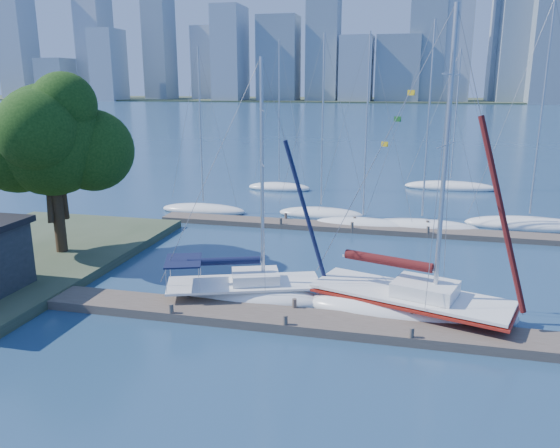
# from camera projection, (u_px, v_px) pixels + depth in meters

# --- Properties ---
(ground) EXTENTS (700.00, 700.00, 0.00)m
(ground) POSITION_uv_depth(u_px,v_px,m) (290.00, 324.00, 23.14)
(ground) COLOR navy
(ground) RESTS_ON ground
(near_dock) EXTENTS (26.00, 2.00, 0.40)m
(near_dock) POSITION_uv_depth(u_px,v_px,m) (290.00, 320.00, 23.09)
(near_dock) COLOR #4F4439
(near_dock) RESTS_ON ground
(far_dock) EXTENTS (30.00, 1.80, 0.36)m
(far_dock) POSITION_uv_depth(u_px,v_px,m) (368.00, 229.00, 37.72)
(far_dock) COLOR #4F4439
(far_dock) RESTS_ON ground
(far_shore) EXTENTS (800.00, 100.00, 1.50)m
(far_shore) POSITION_uv_depth(u_px,v_px,m) (405.00, 101.00, 324.57)
(far_shore) COLOR #38472D
(far_shore) RESTS_ON ground
(tree) EXTENTS (8.19, 7.46, 10.55)m
(tree) POSITION_uv_depth(u_px,v_px,m) (51.00, 138.00, 29.94)
(tree) COLOR #332316
(tree) RESTS_ON ground
(sailboat_navy) EXTENTS (8.06, 4.95, 11.56)m
(sailboat_navy) POSITION_uv_depth(u_px,v_px,m) (244.00, 282.00, 25.49)
(sailboat_navy) COLOR white
(sailboat_navy) RESTS_ON ground
(sailboat_maroon) EXTENTS (9.60, 5.60, 13.49)m
(sailboat_maroon) POSITION_uv_depth(u_px,v_px,m) (411.00, 294.00, 23.78)
(sailboat_maroon) COLOR white
(sailboat_maroon) RESTS_ON ground
(bg_boat_0) EXTENTS (7.17, 4.47, 12.90)m
(bg_boat_0) POSITION_uv_depth(u_px,v_px,m) (204.00, 209.00, 43.23)
(bg_boat_0) COLOR white
(bg_boat_0) RESTS_ON ground
(bg_boat_1) EXTENTS (6.64, 2.40, 13.77)m
(bg_boat_1) POSITION_uv_depth(u_px,v_px,m) (321.00, 213.00, 41.86)
(bg_boat_1) COLOR white
(bg_boat_1) RESTS_ON ground
(bg_boat_2) EXTENTS (7.36, 4.07, 13.56)m
(bg_boat_2) POSITION_uv_depth(u_px,v_px,m) (363.00, 224.00, 38.65)
(bg_boat_2) COLOR white
(bg_boat_2) RESTS_ON ground
(bg_boat_3) EXTENTS (7.91, 2.83, 14.25)m
(bg_boat_3) POSITION_uv_depth(u_px,v_px,m) (421.00, 226.00, 38.08)
(bg_boat_3) COLOR white
(bg_boat_3) RESTS_ON ground
(bg_boat_4) EXTENTS (8.96, 4.18, 15.66)m
(bg_boat_4) POSITION_uv_depth(u_px,v_px,m) (529.00, 224.00, 38.46)
(bg_boat_4) COLOR white
(bg_boat_4) RESTS_ON ground
(bg_boat_6) EXTENTS (6.41, 4.36, 14.15)m
(bg_boat_6) POSITION_uv_depth(u_px,v_px,m) (279.00, 187.00, 52.43)
(bg_boat_6) COLOR white
(bg_boat_6) RESTS_ON ground
(bg_boat_7) EXTENTS (8.90, 4.73, 13.39)m
(bg_boat_7) POSITION_uv_depth(u_px,v_px,m) (450.00, 186.00, 52.67)
(bg_boat_7) COLOR white
(bg_boat_7) RESTS_ON ground
(skyline) EXTENTS (501.99, 51.31, 110.32)m
(skyline) POSITION_uv_depth(u_px,v_px,m) (444.00, 33.00, 283.87)
(skyline) COLOR #8596AD
(skyline) RESTS_ON ground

